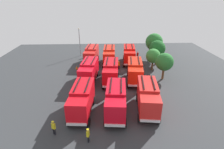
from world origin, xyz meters
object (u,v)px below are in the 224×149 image
object	(u,v)px
fire_truck_7	(135,70)
traffic_cone_0	(145,81)
traffic_cone_1	(77,68)
fire_truck_1	(89,70)
firefighter_0	(119,65)
firefighter_4	(138,55)
fire_truck_8	(148,96)
firefighter_2	(88,135)
tree_2	(153,56)
firefighter_1	(85,54)
fire_truck_3	(109,55)
traffic_cone_2	(85,58)
fire_truck_5	(116,100)
lamppost	(80,40)
fire_truck_0	(92,54)
fire_truck_4	(111,71)
tree_3	(164,62)
fire_truck_2	(82,99)
tree_0	(154,42)
firefighter_3	(54,127)
tree_1	(157,49)
fire_truck_6	(129,54)

from	to	relation	value
fire_truck_7	traffic_cone_0	distance (m)	2.64
traffic_cone_1	fire_truck_1	bearing A→B (deg)	27.69
firefighter_0	firefighter_4	size ratio (longest dim) A/B	1.00
fire_truck_8	firefighter_2	xyz separation A→B (m)	(5.60, -7.65, -1.20)
tree_2	firefighter_1	bearing A→B (deg)	-120.87
fire_truck_3	traffic_cone_2	bearing A→B (deg)	-115.50
fire_truck_1	traffic_cone_0	distance (m)	10.33
fire_truck_5	traffic_cone_2	world-z (taller)	fire_truck_5
fire_truck_3	tree_2	world-z (taller)	tree_2
lamppost	fire_truck_3	bearing A→B (deg)	49.06
fire_truck_0	lamppost	bearing A→B (deg)	-144.01
fire_truck_4	fire_truck_8	bearing A→B (deg)	32.76
fire_truck_8	traffic_cone_0	world-z (taller)	fire_truck_8
tree_2	traffic_cone_2	distance (m)	16.96
firefighter_0	tree_3	distance (m)	9.79
fire_truck_5	firefighter_4	world-z (taller)	fire_truck_5
fire_truck_2	lamppost	distance (m)	25.29
traffic_cone_2	tree_2	bearing A→B (deg)	63.65
tree_0	traffic_cone_0	size ratio (longest dim) A/B	10.49
fire_truck_2	firefighter_2	distance (m)	5.63
fire_truck_0	tree_3	size ratio (longest dim) A/B	1.46
fire_truck_5	tree_3	bearing A→B (deg)	142.71
fire_truck_0	fire_truck_4	bearing A→B (deg)	27.54
fire_truck_3	traffic_cone_0	xyz separation A→B (m)	(9.83, 6.18, -1.85)
fire_truck_1	firefighter_0	xyz separation A→B (m)	(-5.53, 5.86, -1.12)
fire_truck_1	traffic_cone_0	size ratio (longest dim) A/B	12.33
traffic_cone_1	lamppost	size ratio (longest dim) A/B	0.10
fire_truck_0	firefighter_2	bearing A→B (deg)	8.41
fire_truck_7	tree_3	world-z (taller)	tree_3
fire_truck_8	firefighter_3	bearing A→B (deg)	-62.38
fire_truck_4	fire_truck_8	world-z (taller)	same
firefighter_2	tree_1	size ratio (longest dim) A/B	0.31
fire_truck_0	fire_truck_8	world-z (taller)	same
fire_truck_3	fire_truck_8	bearing A→B (deg)	17.38
fire_truck_2	fire_truck_6	distance (m)	20.98
fire_truck_0	fire_truck_8	distance (m)	21.01
lamppost	tree_2	bearing A→B (deg)	57.22
fire_truck_2	firefighter_0	world-z (taller)	fire_truck_2
fire_truck_5	traffic_cone_2	xyz separation A→B (m)	(-22.32, -6.33, -1.82)
firefighter_1	tree_1	world-z (taller)	tree_1
traffic_cone_1	traffic_cone_0	bearing A→B (deg)	62.50
fire_truck_7	firefighter_0	bearing A→B (deg)	-150.98
tree_2	fire_truck_1	bearing A→B (deg)	-69.56
firefighter_1	traffic_cone_1	bearing A→B (deg)	155.06
fire_truck_3	fire_truck_4	size ratio (longest dim) A/B	0.99
lamppost	fire_truck_2	bearing A→B (deg)	7.28
fire_truck_8	traffic_cone_2	size ratio (longest dim) A/B	11.02
fire_truck_8	firefighter_1	size ratio (longest dim) A/B	4.43
fire_truck_7	traffic_cone_1	distance (m)	13.26
fire_truck_6	tree_0	distance (m)	7.08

